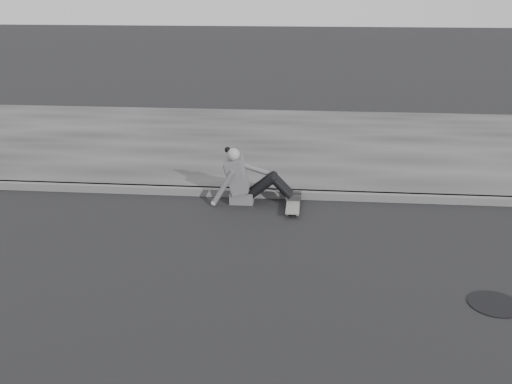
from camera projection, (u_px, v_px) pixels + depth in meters
ground at (425, 282)px, 6.52m from camera, size 80.00×80.00×0.00m
curb at (395, 197)px, 8.91m from camera, size 24.00×0.16×0.12m
sidewalk at (375, 146)px, 11.73m from camera, size 24.00×6.00×0.12m
manhole at (494, 304)px, 6.07m from camera, size 0.55×0.55×0.01m
skateboard at (293, 205)px, 8.58m from camera, size 0.20×0.78×0.09m
seated_woman at (246, 180)px, 8.78m from camera, size 1.38×0.46×0.88m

